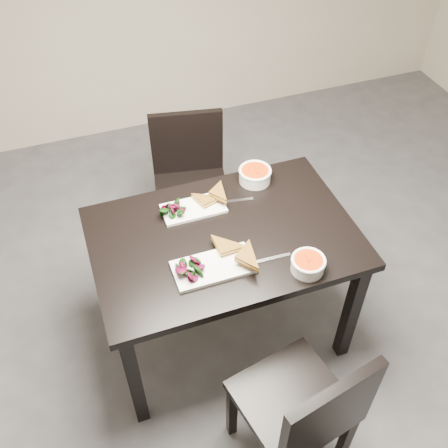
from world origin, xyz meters
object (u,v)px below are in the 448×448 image
Objects in this scene: chair_far at (190,176)px; soup_bowl_near at (308,264)px; table at (224,249)px; soup_bowl_far at (255,174)px; chair_near at (306,410)px; plate_near at (213,267)px; plate_far at (193,209)px.

soup_bowl_near is at bearing -67.92° from chair_far.
soup_bowl_far reaches higher than table.
chair_far is (-0.01, 1.52, 0.00)m from chair_near.
chair_near is 1.52m from chair_far.
chair_near is at bearing -78.56° from chair_far.
chair_near is 1.14m from soup_bowl_far.
table is 1.41× the size of chair_far.
plate_near is at bearing 95.02° from chair_near.
table is at bearing 83.62° from chair_near.
soup_bowl_far is (0.01, 0.62, 0.00)m from soup_bowl_near.
soup_bowl_near reaches higher than table.
plate_far is at bearing 85.95° from plate_near.
table is 0.23m from plate_near.
chair_near is at bearing -84.79° from table.
plate_near is at bearing 159.59° from soup_bowl_near.
plate_near is 0.38m from plate_far.
table is 0.43m from soup_bowl_far.
table is 7.26× the size of soup_bowl_far.
table is at bearing -131.73° from soup_bowl_far.
soup_bowl_far is at bearing -53.36° from chair_far.
chair_far is at bearing 115.76° from soup_bowl_far.
soup_bowl_far is (0.20, 1.07, 0.31)m from chair_near.
table is 8.07× the size of soup_bowl_near.
table is at bearing 130.66° from soup_bowl_near.
plate_far is (-0.08, 0.20, 0.11)m from table.
soup_bowl_near is at bearing -20.41° from plate_near.
plate_far is 1.81× the size of soup_bowl_far.
chair_near is 2.46× the size of plate_near.
chair_near is 5.72× the size of soup_bowl_near.
plate_near is at bearing -122.42° from table.
table is at bearing -68.23° from plate_far.
chair_near reaches higher than soup_bowl_far.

